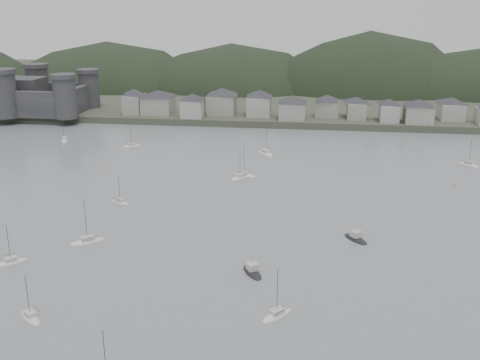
# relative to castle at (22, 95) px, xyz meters

# --- Properties ---
(ground) EXTENTS (900.00, 900.00, 0.00)m
(ground) POSITION_rel_castle_xyz_m (120.00, -179.80, -10.96)
(ground) COLOR slate
(ground) RESTS_ON ground
(far_shore_land) EXTENTS (900.00, 250.00, 3.00)m
(far_shore_land) POSITION_rel_castle_xyz_m (120.00, 115.20, -9.46)
(far_shore_land) COLOR #383D2D
(far_shore_land) RESTS_ON ground
(forested_ridge) EXTENTS (851.55, 103.94, 102.57)m
(forested_ridge) POSITION_rel_castle_xyz_m (124.83, 89.60, -22.25)
(forested_ridge) COLOR black
(forested_ridge) RESTS_ON ground
(castle) EXTENTS (66.00, 43.00, 20.00)m
(castle) POSITION_rel_castle_xyz_m (0.00, 0.00, 0.00)
(castle) COLOR #2D2D30
(castle) RESTS_ON far_shore_land
(waterfront_town) EXTENTS (451.48, 28.46, 12.92)m
(waterfront_town) POSITION_rel_castle_xyz_m (170.59, 3.54, -2.30)
(waterfront_town) COLOR gray
(waterfront_town) RESTS_ON far_shore_land
(moored_fleet) EXTENTS (252.82, 164.37, 13.59)m
(moored_fleet) POSITION_rel_castle_xyz_m (94.84, -114.85, -10.79)
(moored_fleet) COLOR silver
(moored_fleet) RESTS_ON ground
(motor_launch_near) EXTENTS (6.63, 7.46, 3.77)m
(motor_launch_near) POSITION_rel_castle_xyz_m (150.84, -128.64, -10.67)
(motor_launch_near) COLOR black
(motor_launch_near) RESTS_ON ground
(motor_launch_far) EXTENTS (5.97, 7.74, 3.78)m
(motor_launch_far) POSITION_rel_castle_xyz_m (128.55, -148.96, -10.67)
(motor_launch_far) COLOR black
(motor_launch_far) RESTS_ON ground
(mooring_buoys) EXTENTS (160.91, 129.91, 0.70)m
(mooring_buoys) POSITION_rel_castle_xyz_m (113.66, -114.78, -10.81)
(mooring_buoys) COLOR #CF9045
(mooring_buoys) RESTS_ON ground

